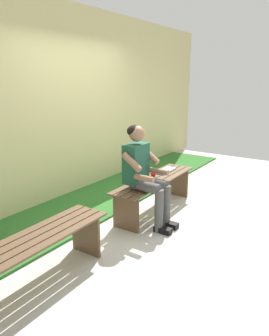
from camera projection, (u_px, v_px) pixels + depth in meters
The scene contains 8 objects.
ground_plane at pixel (186, 268), 3.22m from camera, with size 10.00×7.00×0.04m, color beige.
grass_strip at pixel (33, 212), 4.50m from camera, with size 9.00×2.02×0.03m, color #2D6B28.
brick_wall at pixel (44, 104), 4.68m from camera, with size 9.50×0.24×2.93m, color #D1C684.
bench_near at pixel (155, 187), 4.50m from camera, with size 1.72×0.45×0.48m.
bench_far at pixel (34, 251), 2.83m from camera, with size 1.61×0.45×0.48m.
person_seated at pixel (144, 171), 3.99m from camera, with size 0.50×0.69×1.28m.
apple at pixel (153, 173), 4.57m from camera, with size 0.08×0.08×0.08m, color red.
book_open at pixel (166, 171), 4.82m from camera, with size 0.42×0.17×0.02m.
Camera 1 is at (3.69, 2.16, 1.83)m, focal length 34.05 mm.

